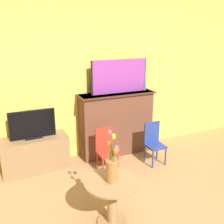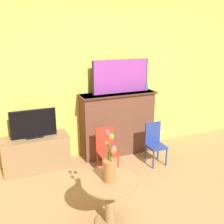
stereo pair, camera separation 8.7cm
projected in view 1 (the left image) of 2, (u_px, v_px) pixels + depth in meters
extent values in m
cube|color=#EAC651|center=(96.00, 75.00, 4.28)|extent=(8.00, 0.06, 2.70)
cube|color=brown|center=(116.00, 124.00, 4.45)|extent=(1.23, 0.34, 1.07)
cube|color=#43271C|center=(117.00, 94.00, 4.29)|extent=(1.29, 0.38, 0.02)
cube|color=black|center=(119.00, 76.00, 4.24)|extent=(0.97, 0.02, 0.54)
cube|color=purple|center=(120.00, 76.00, 4.23)|extent=(0.93, 0.02, 0.54)
cylinder|color=#4C6699|center=(145.00, 86.00, 4.48)|extent=(0.05, 0.05, 0.15)
cube|color=olive|center=(35.00, 154.00, 3.95)|extent=(0.97, 0.39, 0.52)
cube|color=black|center=(34.00, 138.00, 3.87)|extent=(0.25, 0.12, 0.01)
cube|color=black|center=(32.00, 124.00, 3.82)|extent=(0.66, 0.02, 0.43)
cube|color=black|center=(33.00, 124.00, 3.81)|extent=(0.63, 0.02, 0.40)
cylinder|color=#B22D1E|center=(103.00, 168.00, 3.79)|extent=(0.02, 0.02, 0.29)
cylinder|color=#B22D1E|center=(118.00, 165.00, 3.89)|extent=(0.02, 0.02, 0.29)
cylinder|color=#B22D1E|center=(97.00, 161.00, 4.00)|extent=(0.02, 0.02, 0.29)
cylinder|color=#B22D1E|center=(111.00, 158.00, 4.09)|extent=(0.02, 0.02, 0.29)
cube|color=#B22D1E|center=(107.00, 153.00, 3.90)|extent=(0.27, 0.27, 0.03)
cube|color=#B22D1E|center=(104.00, 138.00, 3.95)|extent=(0.27, 0.02, 0.35)
cylinder|color=navy|center=(153.00, 160.00, 4.04)|extent=(0.02, 0.02, 0.29)
cylinder|color=navy|center=(166.00, 157.00, 4.13)|extent=(0.02, 0.02, 0.29)
cylinder|color=navy|center=(145.00, 153.00, 4.24)|extent=(0.02, 0.02, 0.29)
cylinder|color=navy|center=(157.00, 151.00, 4.33)|extent=(0.02, 0.02, 0.29)
cube|color=navy|center=(155.00, 146.00, 4.14)|extent=(0.27, 0.27, 0.03)
cube|color=navy|center=(152.00, 132.00, 4.19)|extent=(0.27, 0.02, 0.35)
cylinder|color=#99754C|center=(112.00, 221.00, 2.92)|extent=(0.33, 0.33, 0.02)
cylinder|color=#99754C|center=(112.00, 203.00, 2.84)|extent=(0.11, 0.11, 0.51)
cylinder|color=#99754C|center=(112.00, 182.00, 2.77)|extent=(0.60, 0.60, 0.02)
cylinder|color=#AD6B38|center=(112.00, 171.00, 2.73)|extent=(0.13, 0.13, 0.23)
torus|color=#AD6B38|center=(112.00, 161.00, 2.69)|extent=(0.14, 0.14, 0.02)
cylinder|color=#477A2D|center=(110.00, 156.00, 2.69)|extent=(0.02, 0.02, 0.27)
ellipsoid|color=orange|center=(109.00, 144.00, 2.66)|extent=(0.04, 0.04, 0.05)
cylinder|color=#477A2D|center=(112.00, 153.00, 2.69)|extent=(0.06, 0.09, 0.30)
ellipsoid|color=orange|center=(113.00, 137.00, 2.75)|extent=(0.05, 0.05, 0.07)
cylinder|color=#477A2D|center=(111.00, 151.00, 2.68)|extent=(0.01, 0.05, 0.37)
ellipsoid|color=#E0517A|center=(109.00, 133.00, 2.67)|extent=(0.04, 0.04, 0.06)
cylinder|color=#477A2D|center=(113.00, 160.00, 2.67)|extent=(0.02, 0.04, 0.21)
ellipsoid|color=orange|center=(115.00, 151.00, 2.62)|extent=(0.05, 0.05, 0.07)
cylinder|color=#477A2D|center=(114.00, 159.00, 2.69)|extent=(0.03, 0.02, 0.21)
ellipsoid|color=#E0517A|center=(116.00, 149.00, 2.65)|extent=(0.06, 0.06, 0.08)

